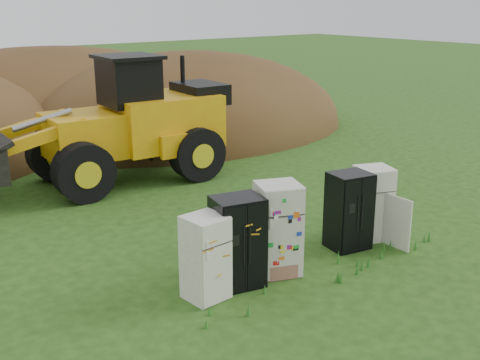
{
  "coord_description": "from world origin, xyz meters",
  "views": [
    {
      "loc": [
        -7.98,
        -8.32,
        5.3
      ],
      "look_at": [
        -0.0,
        2.0,
        1.34
      ],
      "focal_mm": 45.0,
      "sensor_mm": 36.0,
      "label": 1
    }
  ],
  "objects": [
    {
      "name": "fridge_black_right",
      "position": [
        1.45,
        -0.01,
        0.85
      ],
      "size": [
        0.97,
        0.85,
        1.7
      ],
      "primitive_type": null,
      "rotation": [
        0.0,
        0.0,
        -0.18
      ],
      "color": "black",
      "rests_on": "ground"
    },
    {
      "name": "fridge_open_door",
      "position": [
        2.26,
        0.02,
        0.84
      ],
      "size": [
        0.97,
        0.93,
        1.68
      ],
      "primitive_type": null,
      "rotation": [
        0.0,
        0.0,
        -0.37
      ],
      "color": "white",
      "rests_on": "ground"
    },
    {
      "name": "ground",
      "position": [
        0.0,
        0.0,
        0.0
      ],
      "size": [
        120.0,
        120.0,
        0.0
      ],
      "primitive_type": "plane",
      "color": "#214412",
      "rests_on": "ground"
    },
    {
      "name": "dirt_mound_back",
      "position": [
        1.1,
        17.36,
        0.0
      ],
      "size": [
        17.35,
        11.56,
        6.68
      ],
      "primitive_type": "ellipsoid",
      "color": "#482E17",
      "rests_on": "ground"
    },
    {
      "name": "fridge_black_side",
      "position": [
        -1.58,
        0.03,
        0.88
      ],
      "size": [
        1.06,
        0.91,
        1.77
      ],
      "primitive_type": null,
      "rotation": [
        0.0,
        0.0,
        -0.22
      ],
      "color": "black",
      "rests_on": "ground"
    },
    {
      "name": "dirt_mound_right",
      "position": [
        5.47,
        12.66,
        0.0
      ],
      "size": [
        14.54,
        10.66,
        6.46
      ],
      "primitive_type": "ellipsoid",
      "color": "#482E17",
      "rests_on": "ground"
    },
    {
      "name": "wheel_loader",
      "position": [
        -0.71,
        7.64,
        1.86
      ],
      "size": [
        7.86,
        3.57,
        3.72
      ],
      "primitive_type": null,
      "rotation": [
        0.0,
        0.0,
        -0.06
      ],
      "color": "#CA7F0D",
      "rests_on": "ground"
    },
    {
      "name": "fridge_leftmost",
      "position": [
        -2.37,
        -0.03,
        0.79
      ],
      "size": [
        0.75,
        0.73,
        1.59
      ],
      "primitive_type": null,
      "rotation": [
        0.0,
        0.0,
        0.08
      ],
      "color": "white",
      "rests_on": "ground"
    },
    {
      "name": "fridge_sticker",
      "position": [
        -0.62,
        -0.02,
        0.93
      ],
      "size": [
        1.05,
        1.02,
        1.86
      ],
      "primitive_type": null,
      "rotation": [
        0.0,
        0.0,
        -0.38
      ],
      "color": "silver",
      "rests_on": "ground"
    }
  ]
}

